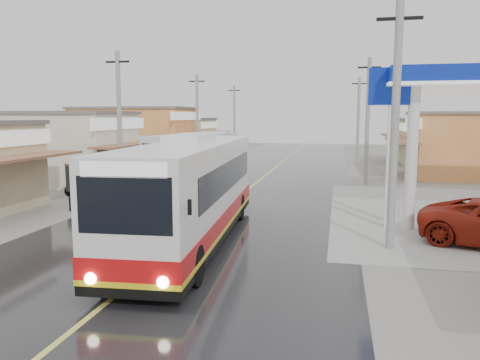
% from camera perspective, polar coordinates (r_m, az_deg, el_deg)
% --- Properties ---
extents(ground, '(120.00, 120.00, 0.00)m').
position_cam_1_polar(ground, '(17.22, -6.28, -7.00)').
color(ground, slate).
rests_on(ground, ground).
extents(road, '(12.00, 90.00, 0.02)m').
position_cam_1_polar(road, '(31.56, 2.22, -0.18)').
color(road, black).
rests_on(road, ground).
extents(centre_line, '(0.15, 90.00, 0.01)m').
position_cam_1_polar(centre_line, '(31.55, 2.22, -0.16)').
color(centre_line, '#D8CC4C').
rests_on(centre_line, road).
extents(shopfronts_left, '(11.00, 44.00, 5.20)m').
position_cam_1_polar(shopfronts_left, '(38.67, -16.34, 0.97)').
color(shopfronts_left, tan).
rests_on(shopfronts_left, ground).
extents(utility_poles_left, '(1.60, 50.00, 8.00)m').
position_cam_1_polar(utility_poles_left, '(34.36, -9.07, 0.37)').
color(utility_poles_left, gray).
rests_on(utility_poles_left, ground).
extents(utility_poles_right, '(1.60, 36.00, 8.00)m').
position_cam_1_polar(utility_poles_right, '(31.17, 15.01, -0.56)').
color(utility_poles_right, gray).
rests_on(utility_poles_right, ground).
extents(coach_bus, '(3.42, 12.18, 3.76)m').
position_cam_1_polar(coach_bus, '(16.24, -5.86, -1.35)').
color(coach_bus, silver).
rests_on(coach_bus, road).
extents(second_bus, '(3.79, 9.90, 3.20)m').
position_cam_1_polar(second_bus, '(31.11, -5.48, 2.86)').
color(second_bus, silver).
rests_on(second_bus, road).
extents(cyclist, '(1.10, 2.13, 2.19)m').
position_cam_1_polar(cyclist, '(23.55, -10.81, -1.29)').
color(cyclist, black).
rests_on(cyclist, ground).
extents(tricycle_near, '(2.15, 2.72, 1.83)m').
position_cam_1_polar(tricycle_near, '(27.22, -17.87, 0.37)').
color(tricycle_near, '#26262D').
rests_on(tricycle_near, ground).
extents(tricycle_far, '(1.80, 2.42, 1.70)m').
position_cam_1_polar(tricycle_far, '(31.51, -12.56, 1.39)').
color(tricycle_far, '#26262D').
rests_on(tricycle_far, ground).
extents(tyre_stack, '(0.82, 0.82, 0.42)m').
position_cam_1_polar(tyre_stack, '(24.29, -15.37, -2.38)').
color(tyre_stack, black).
rests_on(tyre_stack, ground).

